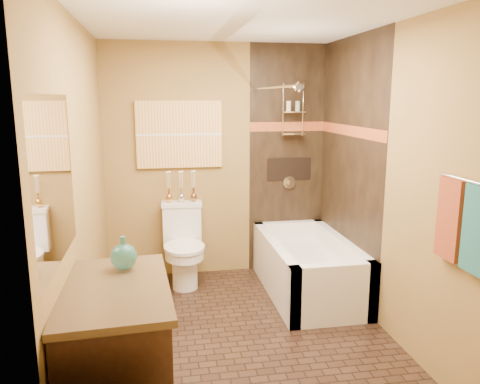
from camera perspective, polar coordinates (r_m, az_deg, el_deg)
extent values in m
plane|color=black|center=(4.05, 0.35, -17.07)|extent=(3.00, 3.00, 0.00)
cube|color=olive|center=(3.60, -18.73, -0.09)|extent=(0.02, 3.00, 2.50)
cube|color=olive|center=(4.02, 17.46, 1.13)|extent=(0.02, 3.00, 2.50)
cube|color=olive|center=(5.08, -2.74, 3.73)|extent=(2.40, 0.02, 2.50)
cube|color=olive|center=(2.21, 7.59, -6.68)|extent=(2.40, 0.02, 2.50)
plane|color=silver|center=(3.60, 0.40, 20.52)|extent=(3.00, 3.00, 0.00)
cube|color=black|center=(5.23, 5.75, 3.90)|extent=(0.85, 0.01, 2.50)
cube|color=black|center=(4.68, 13.11, 2.77)|extent=(0.01, 1.50, 2.50)
cube|color=maroon|center=(5.18, 5.86, 7.94)|extent=(0.85, 0.01, 0.10)
cube|color=maroon|center=(4.63, 13.20, 7.29)|extent=(0.01, 1.50, 0.10)
cube|color=black|center=(5.24, 6.01, 2.81)|extent=(0.50, 0.01, 0.25)
cylinder|color=silver|center=(5.06, 6.66, 13.05)|extent=(0.02, 0.26, 0.02)
cylinder|color=silver|center=(4.92, 7.16, 12.51)|extent=(0.11, 0.11, 0.09)
cylinder|color=silver|center=(5.25, 6.03, 1.17)|extent=(0.14, 0.02, 0.14)
cylinder|color=silver|center=(4.37, 3.82, 12.58)|extent=(0.03, 1.55, 0.03)
cylinder|color=silver|center=(3.08, 25.86, 1.26)|extent=(0.02, 0.55, 0.02)
cube|color=#1C5D53|center=(3.04, 27.00, -4.19)|extent=(0.05, 0.22, 0.52)
cube|color=maroon|center=(3.24, 24.25, -3.02)|extent=(0.05, 0.22, 0.52)
cube|color=gold|center=(4.99, -7.39, 6.97)|extent=(0.90, 0.04, 0.70)
cube|color=white|center=(2.67, -21.62, 1.30)|extent=(0.01, 1.00, 0.90)
cube|color=white|center=(4.18, 11.33, -12.17)|extent=(0.80, 0.10, 0.55)
cube|color=white|center=(5.41, 5.91, -6.43)|extent=(0.80, 0.10, 0.55)
cube|color=white|center=(4.69, 4.13, -9.27)|extent=(0.10, 1.50, 0.55)
cube|color=white|center=(4.90, 12.18, -8.58)|extent=(0.10, 1.50, 0.55)
cube|color=white|center=(4.82, 8.21, -10.05)|extent=(0.64, 1.34, 0.35)
cube|color=white|center=(5.07, -7.07, -3.92)|extent=(0.41, 0.20, 0.40)
cube|color=white|center=(5.02, -7.13, -1.46)|extent=(0.44, 0.22, 0.04)
cylinder|color=white|center=(4.89, -6.74, -9.35)|extent=(0.26, 0.26, 0.40)
cylinder|color=white|center=(4.83, -6.79, -7.35)|extent=(0.39, 0.39, 0.11)
cylinder|color=white|center=(4.81, -6.80, -6.69)|extent=(0.41, 0.41, 0.03)
cube|color=black|center=(3.00, -14.80, -19.22)|extent=(0.63, 0.98, 0.84)
cube|color=black|center=(2.80, -15.06, -11.43)|extent=(0.67, 1.03, 0.04)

